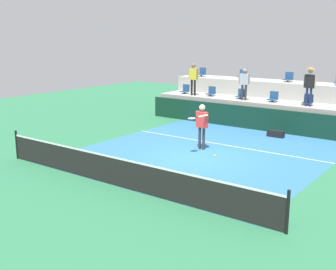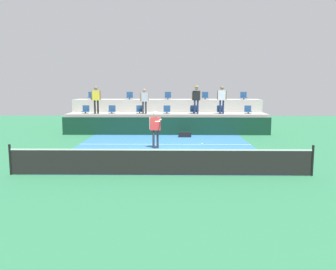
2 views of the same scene
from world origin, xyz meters
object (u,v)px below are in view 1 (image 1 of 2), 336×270
stadium_chair_upper_far_left (202,73)px  equipment_bag (276,134)px  tennis_player (202,122)px  tennis_ball (215,156)px  stadium_chair_lower_left (211,92)px  stadium_chair_upper_left (242,75)px  stadium_chair_lower_mid_right (308,101)px  spectator_leaning_on_rail (244,81)px  stadium_chair_lower_far_left (185,90)px  stadium_chair_lower_mid_left (241,95)px  spectator_with_hat (310,82)px  stadium_chair_lower_center (273,98)px  spectator_in_white (193,76)px  stadium_chair_upper_center (289,78)px

stadium_chair_upper_far_left → equipment_bag: bearing=-31.4°
tennis_player → tennis_ball: 3.26m
stadium_chair_lower_left → stadium_chair_upper_left: (0.95, 1.80, 0.85)m
stadium_chair_lower_mid_right → equipment_bag: bearing=-106.4°
spectator_leaning_on_rail → tennis_player: bearing=-80.0°
stadium_chair_lower_left → stadium_chair_lower_far_left: bearing=180.0°
stadium_chair_lower_mid_left → stadium_chair_upper_left: 2.17m
stadium_chair_lower_left → spectator_with_hat: size_ratio=0.29×
stadium_chair_lower_left → stadium_chair_lower_center: (3.61, 0.00, 0.00)m
spectator_in_white → spectator_with_hat: 6.44m
stadium_chair_lower_far_left → spectator_leaning_on_rail: 3.99m
stadium_chair_lower_far_left → stadium_chair_upper_center: size_ratio=1.00×
stadium_chair_lower_mid_right → equipment_bag: (-0.63, -2.16, -1.31)m
stadium_chair_lower_mid_left → equipment_bag: (2.90, -2.16, -1.31)m
stadium_chair_lower_mid_right → spectator_in_white: bearing=-176.5°
equipment_bag → spectator_with_hat: bearing=66.3°
stadium_chair_lower_center → stadium_chair_upper_far_left: stadium_chair_upper_far_left is taller
stadium_chair_lower_center → spectator_in_white: size_ratio=0.29×
equipment_bag → stadium_chair_lower_mid_right: bearing=73.6°
spectator_in_white → stadium_chair_lower_far_left: bearing=154.3°
tennis_ball → stadium_chair_upper_left: bearing=112.7°
spectator_in_white → spectator_leaning_on_rail: size_ratio=1.10×
stadium_chair_lower_left → spectator_with_hat: spectator_with_hat is taller
stadium_chair_lower_center → spectator_in_white: 4.64m
tennis_player → stadium_chair_lower_far_left: bearing=129.2°
stadium_chair_lower_left → spectator_in_white: 1.32m
spectator_leaning_on_rail → spectator_with_hat: (3.33, -0.00, 0.17)m
stadium_chair_lower_mid_right → stadium_chair_upper_center: bearing=133.6°
stadium_chair_lower_mid_left → spectator_with_hat: size_ratio=0.29×
tennis_player → spectator_with_hat: bearing=67.5°
spectator_with_hat → spectator_in_white: bearing=180.0°
stadium_chair_lower_mid_left → tennis_player: (1.35, -6.01, -0.33)m
stadium_chair_lower_mid_left → spectator_leaning_on_rail: spectator_leaning_on_rail is taller
stadium_chair_lower_mid_left → tennis_player: size_ratio=0.28×
stadium_chair_lower_far_left → tennis_player: (4.90, -6.01, -0.33)m
spectator_in_white → equipment_bag: bearing=-17.4°
stadium_chair_upper_far_left → tennis_ball: stadium_chair_upper_far_left is taller
stadium_chair_lower_left → equipment_bag: size_ratio=0.68×
stadium_chair_upper_far_left → stadium_chair_lower_mid_right: bearing=-14.2°
spectator_with_hat → stadium_chair_lower_center: bearing=168.5°
spectator_leaning_on_rail → stadium_chair_lower_far_left: bearing=174.4°
stadium_chair_upper_far_left → spectator_with_hat: (7.26, -2.18, 0.06)m
stadium_chair_upper_far_left → spectator_leaning_on_rail: 4.49m
stadium_chair_lower_left → tennis_player: tennis_player is taller
tennis_player → spectator_with_hat: (2.34, 5.62, 1.25)m
stadium_chair_lower_mid_right → stadium_chair_upper_left: (-4.41, 1.80, 0.85)m
spectator_in_white → equipment_bag: 6.32m
stadium_chair_upper_far_left → tennis_player: bearing=-57.8°
stadium_chair_lower_left → stadium_chair_lower_mid_left: same height
stadium_chair_upper_center → tennis_player: (-0.48, -7.81, -1.18)m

